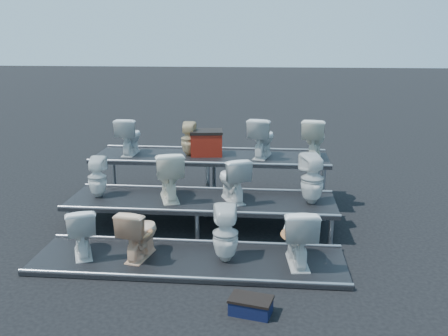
# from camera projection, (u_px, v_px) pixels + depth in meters

# --- Properties ---
(ground) EXTENTS (80.00, 80.00, 0.00)m
(ground) POSITION_uv_depth(u_px,v_px,m) (202.00, 227.00, 7.99)
(ground) COLOR black
(ground) RESTS_ON ground
(tier_front) EXTENTS (4.20, 1.20, 0.06)m
(tier_front) POSITION_uv_depth(u_px,v_px,m) (189.00, 261.00, 6.74)
(tier_front) COLOR black
(tier_front) RESTS_ON ground
(tier_mid) EXTENTS (4.20, 1.20, 0.46)m
(tier_mid) POSITION_uv_depth(u_px,v_px,m) (202.00, 213.00, 7.93)
(tier_mid) COLOR black
(tier_mid) RESTS_ON ground
(tier_back) EXTENTS (4.20, 1.20, 0.86)m
(tier_back) POSITION_uv_depth(u_px,v_px,m) (211.00, 178.00, 9.13)
(tier_back) COLOR black
(tier_back) RESTS_ON ground
(toilet_0) EXTENTS (0.63, 0.78, 0.69)m
(toilet_0) POSITION_uv_depth(u_px,v_px,m) (81.00, 231.00, 6.77)
(toilet_0) COLOR silver
(toilet_0) RESTS_ON tier_front
(toilet_1) EXTENTS (0.52, 0.75, 0.70)m
(toilet_1) POSITION_uv_depth(u_px,v_px,m) (139.00, 233.00, 6.70)
(toilet_1) COLOR #ECBA92
(toilet_1) RESTS_ON tier_front
(toilet_2) EXTENTS (0.38, 0.39, 0.76)m
(toilet_2) POSITION_uv_depth(u_px,v_px,m) (225.00, 234.00, 6.59)
(toilet_2) COLOR silver
(toilet_2) RESTS_ON tier_front
(toilet_3) EXTENTS (0.52, 0.82, 0.79)m
(toilet_3) POSITION_uv_depth(u_px,v_px,m) (298.00, 235.00, 6.50)
(toilet_3) COLOR silver
(toilet_3) RESTS_ON tier_front
(toilet_4) EXTENTS (0.30, 0.31, 0.65)m
(toilet_4) POSITION_uv_depth(u_px,v_px,m) (97.00, 177.00, 7.94)
(toilet_4) COLOR silver
(toilet_4) RESTS_ON tier_mid
(toilet_5) EXTENTS (0.65, 0.87, 0.79)m
(toilet_5) POSITION_uv_depth(u_px,v_px,m) (169.00, 175.00, 7.82)
(toilet_5) COLOR white
(toilet_5) RESTS_ON tier_mid
(toilet_6) EXTENTS (0.65, 0.80, 0.71)m
(toilet_6) POSITION_uv_depth(u_px,v_px,m) (233.00, 179.00, 7.74)
(toilet_6) COLOR silver
(toilet_6) RESTS_ON tier_mid
(toilet_7) EXTENTS (0.46, 0.46, 0.78)m
(toilet_7) POSITION_uv_depth(u_px,v_px,m) (312.00, 179.00, 7.62)
(toilet_7) COLOR silver
(toilet_7) RESTS_ON tier_mid
(toilet_8) EXTENTS (0.39, 0.67, 0.68)m
(toilet_8) POSITION_uv_depth(u_px,v_px,m) (129.00, 136.00, 9.07)
(toilet_8) COLOR silver
(toilet_8) RESTS_ON tier_back
(toilet_9) EXTENTS (0.27, 0.28, 0.60)m
(toilet_9) POSITION_uv_depth(u_px,v_px,m) (189.00, 139.00, 8.98)
(toilet_9) COLOR #CDB484
(toilet_9) RESTS_ON tier_back
(toilet_10) EXTENTS (0.55, 0.78, 0.72)m
(toilet_10) POSITION_uv_depth(u_px,v_px,m) (262.00, 137.00, 8.85)
(toilet_10) COLOR silver
(toilet_10) RESTS_ON tier_back
(toilet_11) EXTENTS (0.52, 0.76, 0.72)m
(toilet_11) POSITION_uv_depth(u_px,v_px,m) (314.00, 138.00, 8.76)
(toilet_11) COLOR white
(toilet_11) RESTS_ON tier_back
(red_crate) EXTENTS (0.61, 0.51, 0.40)m
(red_crate) POSITION_uv_depth(u_px,v_px,m) (206.00, 144.00, 9.04)
(red_crate) COLOR maroon
(red_crate) RESTS_ON tier_back
(step_stool) EXTENTS (0.50, 0.36, 0.16)m
(step_stool) POSITION_uv_depth(u_px,v_px,m) (251.00, 307.00, 5.50)
(step_stool) COLOR black
(step_stool) RESTS_ON ground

